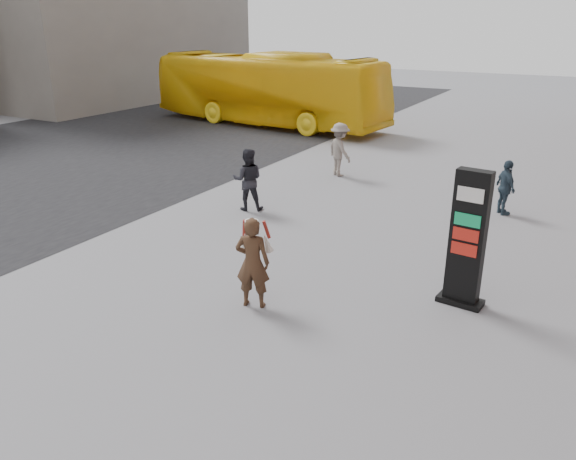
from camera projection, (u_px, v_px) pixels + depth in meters
The scene contains 9 objects.
ground at pixel (257, 293), 10.85m from camera, with size 100.00×100.00×0.00m, color #9E9EA3.
road at pixel (34, 161), 20.89m from camera, with size 16.00×60.00×0.01m, color black.
bg_building_far at pixel (108, 18), 36.38m from camera, with size 10.00×18.00×10.00m, color gray.
info_pylon at pixel (467, 240), 10.02m from camera, with size 0.86×0.49×2.56m.
woman at pixel (253, 261), 10.09m from camera, with size 0.78×0.75×1.72m.
bus at pixel (267, 89), 27.42m from camera, with size 2.90×12.39×3.45m, color yellow.
pedestrian_a at pixel (248, 180), 15.29m from camera, with size 0.83×0.65×1.71m, color #222228.
pedestrian_b at pixel (340, 150), 18.63m from camera, with size 1.14×0.66×1.77m, color gray.
pedestrian_c at pixel (506, 188), 14.96m from camera, with size 0.87×0.36×1.49m, color #2F4251.
Camera 1 is at (5.29, -8.17, 4.99)m, focal length 35.00 mm.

